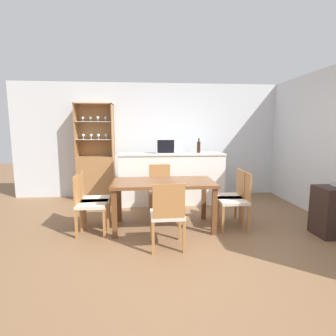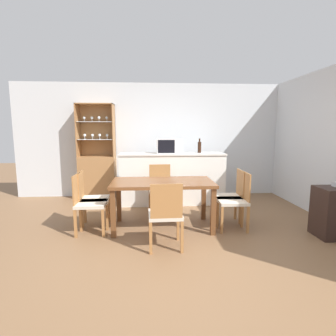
{
  "view_description": "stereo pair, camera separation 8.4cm",
  "coord_description": "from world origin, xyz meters",
  "px_view_note": "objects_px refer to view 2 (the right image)",
  "views": [
    {
      "loc": [
        -0.47,
        -3.41,
        1.52
      ],
      "look_at": [
        -0.07,
        1.22,
        0.84
      ],
      "focal_mm": 28.0,
      "sensor_mm": 36.0,
      "label": 1
    },
    {
      "loc": [
        -0.39,
        -3.42,
        1.52
      ],
      "look_at": [
        -0.07,
        1.22,
        0.84
      ],
      "focal_mm": 28.0,
      "sensor_mm": 36.0,
      "label": 2
    }
  ],
  "objects_px": {
    "dining_chair_head_far": "(161,189)",
    "dining_chair_side_right_far": "(230,196)",
    "microwave": "(169,146)",
    "dining_chair_head_near": "(165,215)",
    "display_cabinet": "(98,171)",
    "wine_bottle": "(199,147)",
    "dining_chair_side_right_near": "(235,200)",
    "dining_table": "(163,187)",
    "dining_chair_side_left_far": "(92,199)",
    "dining_chair_side_left_near": "(88,203)"
  },
  "relations": [
    {
      "from": "dining_chair_head_far",
      "to": "dining_chair_side_right_far",
      "type": "distance_m",
      "value": 1.26
    },
    {
      "from": "dining_chair_head_far",
      "to": "microwave",
      "type": "distance_m",
      "value": 1.02
    },
    {
      "from": "dining_chair_side_right_far",
      "to": "microwave",
      "type": "xyz_separation_m",
      "value": [
        -0.9,
        1.28,
        0.74
      ]
    },
    {
      "from": "dining_chair_head_near",
      "to": "microwave",
      "type": "distance_m",
      "value": 2.27
    },
    {
      "from": "display_cabinet",
      "to": "wine_bottle",
      "type": "distance_m",
      "value": 2.3
    },
    {
      "from": "dining_chair_head_near",
      "to": "dining_chair_side_right_near",
      "type": "height_order",
      "value": "same"
    },
    {
      "from": "dining_table",
      "to": "microwave",
      "type": "xyz_separation_m",
      "value": [
        0.21,
        1.4,
        0.54
      ]
    },
    {
      "from": "dining_chair_side_right_near",
      "to": "dining_chair_side_left_far",
      "type": "bearing_deg",
      "value": 85.86
    },
    {
      "from": "dining_chair_side_left_far",
      "to": "dining_chair_head_far",
      "type": "bearing_deg",
      "value": 115.08
    },
    {
      "from": "dining_chair_side_left_far",
      "to": "wine_bottle",
      "type": "distance_m",
      "value": 2.47
    },
    {
      "from": "display_cabinet",
      "to": "dining_chair_side_left_near",
      "type": "bearing_deg",
      "value": -82.83
    },
    {
      "from": "dining_chair_head_far",
      "to": "microwave",
      "type": "height_order",
      "value": "microwave"
    },
    {
      "from": "dining_chair_head_near",
      "to": "wine_bottle",
      "type": "height_order",
      "value": "wine_bottle"
    },
    {
      "from": "dining_chair_side_right_near",
      "to": "wine_bottle",
      "type": "bearing_deg",
      "value": 11.45
    },
    {
      "from": "display_cabinet",
      "to": "dining_chair_head_far",
      "type": "distance_m",
      "value": 1.79
    },
    {
      "from": "display_cabinet",
      "to": "wine_bottle",
      "type": "height_order",
      "value": "display_cabinet"
    },
    {
      "from": "dining_chair_side_left_near",
      "to": "wine_bottle",
      "type": "height_order",
      "value": "wine_bottle"
    },
    {
      "from": "dining_chair_head_near",
      "to": "dining_chair_side_left_near",
      "type": "xyz_separation_m",
      "value": [
        -1.1,
        0.61,
        0.0
      ]
    },
    {
      "from": "dining_chair_side_left_near",
      "to": "dining_chair_side_right_near",
      "type": "bearing_deg",
      "value": 90.05
    },
    {
      "from": "dining_table",
      "to": "dining_chair_side_left_far",
      "type": "xyz_separation_m",
      "value": [
        -1.1,
        0.12,
        -0.2
      ]
    },
    {
      "from": "dining_chair_side_left_far",
      "to": "display_cabinet",
      "type": "bearing_deg",
      "value": -176.01
    },
    {
      "from": "display_cabinet",
      "to": "dining_table",
      "type": "relative_size",
      "value": 1.34
    },
    {
      "from": "display_cabinet",
      "to": "dining_chair_side_right_far",
      "type": "relative_size",
      "value": 2.35
    },
    {
      "from": "dining_chair_head_far",
      "to": "dining_chair_side_right_near",
      "type": "distance_m",
      "value": 1.4
    },
    {
      "from": "dining_chair_side_left_far",
      "to": "wine_bottle",
      "type": "bearing_deg",
      "value": 120.68
    },
    {
      "from": "dining_chair_head_near",
      "to": "wine_bottle",
      "type": "xyz_separation_m",
      "value": [
        0.84,
        2.2,
        0.71
      ]
    },
    {
      "from": "dining_chair_head_far",
      "to": "dining_chair_side_left_near",
      "type": "height_order",
      "value": "same"
    },
    {
      "from": "dining_chair_side_left_near",
      "to": "microwave",
      "type": "xyz_separation_m",
      "value": [
        1.31,
        1.52,
        0.74
      ]
    },
    {
      "from": "display_cabinet",
      "to": "dining_table",
      "type": "bearing_deg",
      "value": -54.44
    },
    {
      "from": "display_cabinet",
      "to": "dining_chair_head_far",
      "type": "relative_size",
      "value": 2.35
    },
    {
      "from": "dining_chair_head_near",
      "to": "microwave",
      "type": "height_order",
      "value": "microwave"
    },
    {
      "from": "dining_chair_side_right_far",
      "to": "dining_chair_side_left_far",
      "type": "relative_size",
      "value": 1.0
    },
    {
      "from": "dining_chair_head_far",
      "to": "dining_chair_side_left_near",
      "type": "xyz_separation_m",
      "value": [
        -1.1,
        -0.85,
        0.0
      ]
    },
    {
      "from": "dining_chair_side_left_far",
      "to": "dining_chair_side_right_near",
      "type": "bearing_deg",
      "value": 79.63
    },
    {
      "from": "dining_chair_side_right_near",
      "to": "wine_bottle",
      "type": "distance_m",
      "value": 1.76
    },
    {
      "from": "dining_chair_side_right_far",
      "to": "wine_bottle",
      "type": "xyz_separation_m",
      "value": [
        -0.26,
        1.35,
        0.71
      ]
    },
    {
      "from": "dining_chair_head_near",
      "to": "microwave",
      "type": "relative_size",
      "value": 1.7
    },
    {
      "from": "dining_chair_side_right_far",
      "to": "microwave",
      "type": "height_order",
      "value": "microwave"
    },
    {
      "from": "wine_bottle",
      "to": "display_cabinet",
      "type": "bearing_deg",
      "value": 168.95
    },
    {
      "from": "microwave",
      "to": "dining_chair_side_left_far",
      "type": "bearing_deg",
      "value": -135.5
    },
    {
      "from": "wine_bottle",
      "to": "dining_chair_side_right_far",
      "type": "bearing_deg",
      "value": -79.01
    },
    {
      "from": "dining_chair_side_left_far",
      "to": "dining_chair_side_right_near",
      "type": "xyz_separation_m",
      "value": [
        2.2,
        -0.24,
        0.0
      ]
    },
    {
      "from": "display_cabinet",
      "to": "dining_table",
      "type": "xyz_separation_m",
      "value": [
        1.36,
        -1.9,
        0.03
      ]
    },
    {
      "from": "dining_chair_head_far",
      "to": "dining_chair_side_right_near",
      "type": "height_order",
      "value": "same"
    },
    {
      "from": "dining_chair_side_right_near",
      "to": "dining_chair_side_right_far",
      "type": "bearing_deg",
      "value": 2.1
    },
    {
      "from": "dining_chair_side_right_far",
      "to": "dining_chair_side_right_near",
      "type": "bearing_deg",
      "value": -177.39
    },
    {
      "from": "dining_chair_side_right_far",
      "to": "microwave",
      "type": "distance_m",
      "value": 1.73
    },
    {
      "from": "dining_table",
      "to": "dining_chair_side_right_near",
      "type": "height_order",
      "value": "dining_chair_side_right_near"
    },
    {
      "from": "dining_chair_side_left_far",
      "to": "dining_chair_side_right_far",
      "type": "bearing_deg",
      "value": 85.9
    },
    {
      "from": "dining_chair_head_far",
      "to": "dining_chair_side_right_near",
      "type": "xyz_separation_m",
      "value": [
        1.1,
        -0.86,
        0.0
      ]
    }
  ]
}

